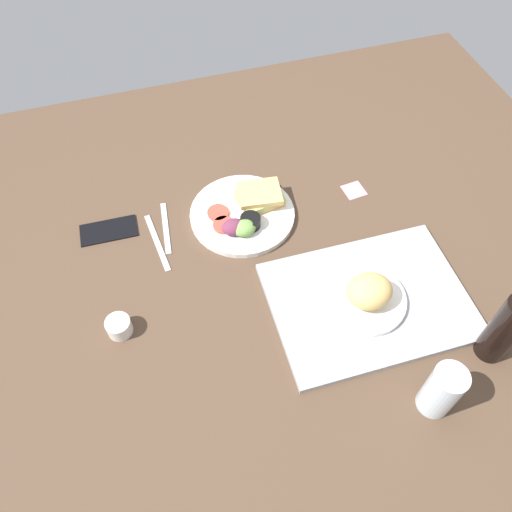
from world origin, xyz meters
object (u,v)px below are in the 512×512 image
at_px(serving_tray, 369,301).
at_px(soda_bottle, 505,330).
at_px(drinking_glass, 442,390).
at_px(espresso_cup, 119,327).
at_px(plate_with_salad, 245,213).
at_px(knife, 157,242).
at_px(bread_plate_near, 367,295).
at_px(cell_phone, 109,230).
at_px(fork, 166,228).
at_px(sticky_note, 354,190).

height_order(serving_tray, soda_bottle, soda_bottle).
relative_size(drinking_glass, espresso_cup, 2.48).
xyz_separation_m(serving_tray, plate_with_salad, (0.20, -0.33, 0.01)).
bearing_deg(knife, serving_tray, 48.09).
xyz_separation_m(bread_plate_near, cell_phone, (0.54, -0.39, -0.04)).
relative_size(soda_bottle, cell_phone, 1.33).
bearing_deg(drinking_glass, soda_bottle, -158.09).
relative_size(espresso_cup, fork, 0.33).
distance_m(plate_with_salad, fork, 0.21).
xyz_separation_m(bread_plate_near, espresso_cup, (0.55, -0.10, -0.03)).
height_order(drinking_glass, soda_bottle, soda_bottle).
height_order(espresso_cup, cell_phone, espresso_cup).
height_order(serving_tray, knife, serving_tray).
bearing_deg(knife, drinking_glass, 32.82).
distance_m(bread_plate_near, cell_phone, 0.67).
relative_size(cell_phone, sticky_note, 2.57).
height_order(soda_bottle, cell_phone, soda_bottle).
distance_m(serving_tray, plate_with_salad, 0.39).
distance_m(serving_tray, espresso_cup, 0.57).
bearing_deg(serving_tray, fork, -41.30).
relative_size(bread_plate_near, sticky_note, 3.42).
bearing_deg(cell_phone, bread_plate_near, 145.63).
bearing_deg(cell_phone, sticky_note, 177.41).
xyz_separation_m(espresso_cup, knife, (-0.12, -0.22, -0.02)).
relative_size(plate_with_salad, fork, 1.60).
xyz_separation_m(drinking_glass, espresso_cup, (0.59, -0.35, -0.05)).
bearing_deg(bread_plate_near, plate_with_salad, -61.01).
xyz_separation_m(fork, knife, (0.03, 0.04, 0.00)).
bearing_deg(drinking_glass, espresso_cup, -31.11).
xyz_separation_m(drinking_glass, soda_bottle, (-0.18, -0.07, 0.03)).
xyz_separation_m(soda_bottle, sticky_note, (0.09, -0.53, -0.09)).
xyz_separation_m(drinking_glass, knife, (0.46, -0.58, -0.07)).
distance_m(bread_plate_near, knife, 0.53).
bearing_deg(espresso_cup, bread_plate_near, 169.78).
distance_m(drinking_glass, espresso_cup, 0.69).
bearing_deg(serving_tray, drinking_glass, 95.62).
bearing_deg(bread_plate_near, serving_tray, -163.92).
bearing_deg(cell_phone, soda_bottle, 144.32).
distance_m(fork, cell_phone, 0.15).
distance_m(soda_bottle, fork, 0.82).
bearing_deg(soda_bottle, knife, -38.46).
xyz_separation_m(soda_bottle, espresso_cup, (0.76, -0.28, -0.08)).
xyz_separation_m(serving_tray, soda_bottle, (-0.20, 0.19, 0.09)).
bearing_deg(drinking_glass, fork, -54.96).
height_order(serving_tray, bread_plate_near, bread_plate_near).
height_order(drinking_glass, fork, drinking_glass).
bearing_deg(soda_bottle, plate_with_salad, -52.48).
height_order(bread_plate_near, knife, bread_plate_near).
bearing_deg(fork, cell_phone, -97.02).
height_order(bread_plate_near, plate_with_salad, bread_plate_near).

